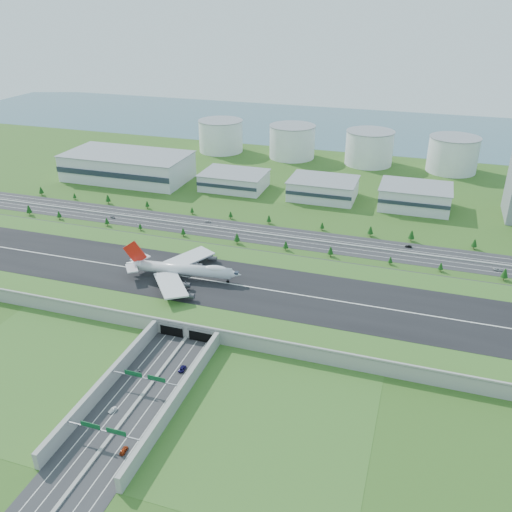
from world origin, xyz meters
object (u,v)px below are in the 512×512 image
(boeing_747, at_px, (183,269))
(car_5, at_px, (409,246))
(fuel_tank_a, at_px, (221,136))
(car_2, at_px, (182,369))
(car_4, at_px, (113,217))
(car_6, at_px, (498,270))
(car_3, at_px, (124,450))
(car_0, at_px, (136,372))
(car_1, at_px, (113,410))
(car_7, at_px, (207,221))

(boeing_747, relative_size, car_5, 15.64)
(fuel_tank_a, height_order, car_2, fuel_tank_a)
(car_2, distance_m, car_4, 214.88)
(boeing_747, bearing_deg, car_6, 18.46)
(fuel_tank_a, xyz_separation_m, car_3, (129.32, -441.40, -16.63))
(boeing_747, relative_size, car_0, 15.18)
(car_5, bearing_deg, car_6, 70.96)
(fuel_tank_a, distance_m, boeing_747, 327.05)
(car_1, height_order, car_4, car_4)
(car_0, relative_size, car_7, 0.94)
(car_1, bearing_deg, fuel_tank_a, 119.22)
(car_1, xyz_separation_m, car_4, (-121.76, 200.20, 0.04))
(fuel_tank_a, relative_size, car_4, 11.52)
(boeing_747, relative_size, car_4, 17.30)
(car_3, distance_m, car_6, 267.60)
(fuel_tank_a, relative_size, car_7, 9.54)
(car_2, xyz_separation_m, car_4, (-138.93, 163.92, -0.07))
(car_0, height_order, car_5, car_0)
(car_0, bearing_deg, car_7, 115.97)
(car_1, distance_m, car_6, 262.99)
(car_7, bearing_deg, car_5, 92.26)
(car_0, relative_size, car_4, 1.14)
(car_4, distance_m, car_5, 236.27)
(car_2, relative_size, car_3, 1.13)
(boeing_747, bearing_deg, car_5, 33.09)
(car_2, distance_m, car_3, 55.64)
(car_2, xyz_separation_m, car_3, (-0.22, -55.64, -0.06))
(fuel_tank_a, relative_size, car_5, 10.42)
(boeing_747, distance_m, car_0, 84.76)
(car_2, xyz_separation_m, car_7, (-61.57, 180.12, -0.04))
(car_4, bearing_deg, boeing_747, -117.18)
(car_7, bearing_deg, fuel_tank_a, -159.69)
(fuel_tank_a, bearing_deg, car_4, -92.43)
(car_0, bearing_deg, car_4, 138.10)
(fuel_tank_a, xyz_separation_m, car_7, (67.97, -205.64, -16.62))
(car_1, xyz_separation_m, car_6, (173.24, 197.86, 0.05))
(fuel_tank_a, distance_m, car_5, 305.76)
(fuel_tank_a, bearing_deg, car_0, -74.59)
(car_4, xyz_separation_m, car_6, (295.01, -2.34, 0.02))
(boeing_747, height_order, car_6, boeing_747)
(car_0, distance_m, car_5, 223.50)
(boeing_747, height_order, car_3, boeing_747)
(car_0, relative_size, car_3, 0.96)
(car_6, bearing_deg, fuel_tank_a, 56.28)
(car_1, bearing_deg, car_0, 111.64)
(car_7, bearing_deg, boeing_747, 17.09)
(fuel_tank_a, bearing_deg, boeing_747, -72.80)
(car_0, distance_m, car_2, 22.68)
(car_1, distance_m, car_5, 245.13)
(boeing_747, relative_size, car_1, 17.60)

